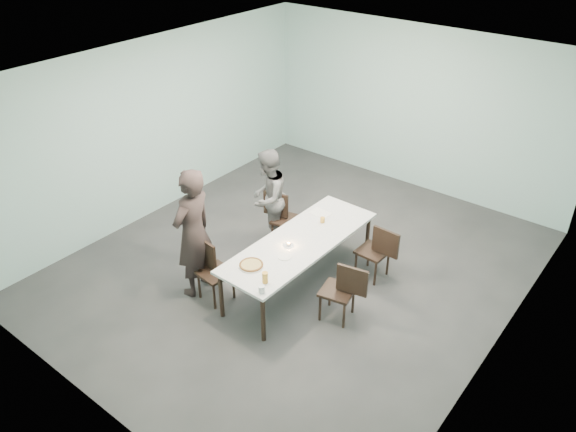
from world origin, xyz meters
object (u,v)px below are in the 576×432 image
Objects in this scene: chair_near_left at (211,266)px; beer_glass at (265,278)px; chair_far_left at (282,215)px; pizza at (251,265)px; chair_far_right at (378,249)px; table at (300,244)px; side_plate at (285,257)px; diner_far at (268,197)px; water_tumbler at (262,289)px; chair_near_right at (343,288)px; tealight at (289,244)px; diner_near at (193,233)px; amber_tumbler at (323,220)px.

chair_near_left is 5.80× the size of beer_glass.
chair_far_left is 2.56× the size of pizza.
chair_far_right is at bearing 72.58° from beer_glass.
chair_far_left reaches higher than table.
chair_far_right is at bearing 60.01° from side_plate.
chair_far_left is 0.37m from diner_far.
water_tumbler is at bearing -72.39° from side_plate.
chair_near_right reaches higher than water_tumbler.
tealight is (-0.85, -1.01, 0.27)m from chair_far_right.
water_tumbler is 1.06m from tealight.
chair_near_right is at bearing 30.75° from pizza.
beer_glass is at bearing 4.27° from chair_near_left.
diner_near is at bearing 178.93° from beer_glass.
pizza is at bearing -94.20° from amber_tumbler.
tealight is 0.79m from amber_tumbler.
side_plate is (1.14, 0.56, -0.20)m from diner_near.
water_tumbler is at bearing 76.86° from diner_near.
chair_near_left is 4.83× the size of side_plate.
side_plate is 2.00× the size of water_tumbler.
beer_glass is (0.15, -0.58, 0.07)m from side_plate.
table is 0.60m from amber_tumbler.
diner_far is (-0.03, 1.62, -0.16)m from diner_near.
diner_far is 19.79× the size of amber_tumbler.
tealight is at bearing 52.35° from chair_far_right.
table is 1.37× the size of diner_near.
amber_tumbler is (0.01, 0.79, 0.02)m from tealight.
table is at bearing 104.69° from water_tumbler.
table is 1.15m from chair_far_left.
amber_tumbler is at bearing 93.24° from table.
pizza is at bearing 63.06° from chair_far_right.
chair_near_right and chair_far_right have the same top height.
chair_near_left is 1.76m from amber_tumbler.
pizza reaches higher than table.
beer_glass is 1.64m from amber_tumbler.
water_tumbler is at bearing 22.37° from diner_far.
chair_far_right reaches higher than amber_tumbler.
side_plate is at bearing -80.40° from table.
water_tumbler is at bearing -35.56° from pizza.
water_tumbler reaches higher than amber_tumbler.
chair_far_left is at bearing 141.47° from table.
diner_far reaches higher than side_plate.
chair_far_right reaches higher than table.
pizza reaches higher than side_plate.
water_tumbler is (0.46, -0.33, 0.03)m from pizza.
diner_far is 2.11m from beer_glass.
side_plate is (0.08, -0.45, 0.06)m from table.
pizza is at bearing -116.88° from side_plate.
amber_tumbler is (-0.11, 1.04, 0.04)m from side_plate.
diner_near is 1.29m from side_plate.
chair_near_right is at bearing -15.68° from table.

